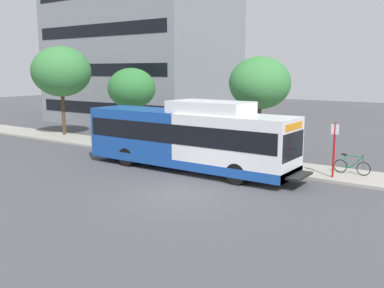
% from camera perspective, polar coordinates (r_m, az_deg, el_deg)
% --- Properties ---
extents(ground_plane, '(120.00, 120.00, 0.00)m').
position_cam_1_polar(ground_plane, '(23.71, -17.20, -3.28)').
color(ground_plane, '#4C4C51').
extents(sidewalk_curb, '(3.00, 56.00, 0.14)m').
position_cam_1_polar(sidewalk_curb, '(27.15, -2.83, -1.08)').
color(sidewalk_curb, '#A8A399').
rests_on(sidewalk_curb, ground).
extents(transit_bus, '(2.58, 12.25, 3.65)m').
position_cam_1_polar(transit_bus, '(22.30, -0.54, 0.83)').
color(transit_bus, white).
rests_on(transit_bus, ground).
extents(bus_stop_sign_pole, '(0.10, 0.36, 2.60)m').
position_cam_1_polar(bus_stop_sign_pole, '(21.28, 18.26, -0.24)').
color(bus_stop_sign_pole, red).
rests_on(bus_stop_sign_pole, sidewalk_curb).
extents(bicycle_parked, '(0.52, 1.76, 1.02)m').
position_cam_1_polar(bicycle_parked, '(22.45, 20.36, -2.69)').
color(bicycle_parked, black).
rests_on(bicycle_parked, sidewalk_curb).
extents(street_tree_near_stop, '(3.46, 3.46, 5.78)m').
position_cam_1_polar(street_tree_near_stop, '(24.72, 8.94, 7.92)').
color(street_tree_near_stop, '#4C3823').
rests_on(street_tree_near_stop, sidewalk_curb).
extents(street_tree_mid_block, '(3.28, 3.28, 5.17)m').
position_cam_1_polar(street_tree_mid_block, '(30.24, -7.98, 7.26)').
color(street_tree_mid_block, '#4C3823').
rests_on(street_tree_mid_block, sidewalk_curb).
extents(street_tree_far_block, '(4.54, 4.54, 6.84)m').
position_cam_1_polar(street_tree_far_block, '(35.28, -16.87, 9.13)').
color(street_tree_far_block, '#4C3823').
rests_on(street_tree_far_block, sidewalk_curb).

